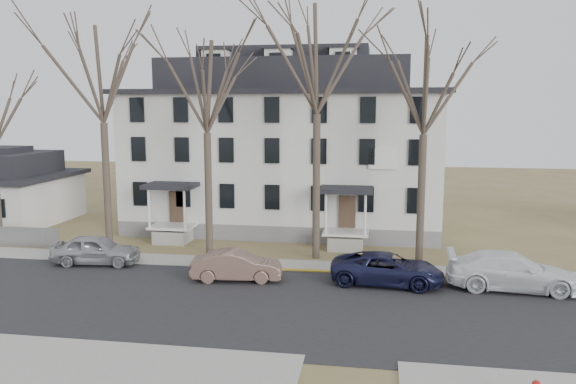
% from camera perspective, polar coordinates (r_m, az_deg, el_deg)
% --- Properties ---
extents(ground, '(120.00, 120.00, 0.00)m').
position_cam_1_polar(ground, '(21.82, -2.75, -13.32)').
color(ground, olive).
rests_on(ground, ground).
extents(main_road, '(120.00, 10.00, 0.04)m').
position_cam_1_polar(main_road, '(23.65, -1.74, -11.54)').
color(main_road, '#27272A').
rests_on(main_road, ground).
extents(far_sidewalk, '(120.00, 2.00, 0.08)m').
position_cam_1_polar(far_sidewalk, '(29.27, 0.49, -7.55)').
color(far_sidewalk, '#A09F97').
rests_on(far_sidewalk, ground).
extents(yellow_curb, '(14.00, 0.25, 0.06)m').
position_cam_1_polar(yellow_curb, '(28.12, 10.44, -8.38)').
color(yellow_curb, gold).
rests_on(yellow_curb, ground).
extents(boarding_house, '(20.80, 12.36, 12.05)m').
position_cam_1_polar(boarding_house, '(38.36, -0.23, 4.46)').
color(boarding_house, slate).
rests_on(boarding_house, ground).
extents(small_house, '(8.70, 8.70, 5.00)m').
position_cam_1_polar(small_house, '(44.75, -26.85, 0.09)').
color(small_house, silver).
rests_on(small_house, ground).
extents(tree_far_left, '(8.40, 8.40, 13.72)m').
position_cam_1_polar(tree_far_left, '(33.35, -18.46, 11.95)').
color(tree_far_left, '#473B31').
rests_on(tree_far_left, ground).
extents(tree_mid_left, '(7.80, 7.80, 12.74)m').
position_cam_1_polar(tree_mid_left, '(31.04, -8.32, 11.20)').
color(tree_mid_left, '#473B31').
rests_on(tree_mid_left, ground).
extents(tree_center, '(9.00, 9.00, 14.70)m').
position_cam_1_polar(tree_center, '(29.92, 3.00, 14.23)').
color(tree_center, '#473B31').
rests_on(tree_center, ground).
extents(tree_mid_right, '(7.80, 7.80, 12.74)m').
position_cam_1_polar(tree_mid_right, '(29.73, 13.78, 11.17)').
color(tree_mid_right, '#473B31').
rests_on(tree_mid_right, ground).
extents(car_silver, '(4.66, 2.27, 1.53)m').
position_cam_1_polar(car_silver, '(31.03, -18.93, -5.63)').
color(car_silver, '#A4A6AA').
rests_on(car_silver, ground).
extents(car_tan, '(4.40, 2.02, 1.40)m').
position_cam_1_polar(car_tan, '(26.85, -5.23, -7.53)').
color(car_tan, '#77594C').
rests_on(car_tan, ground).
extents(car_navy, '(5.33, 2.80, 1.43)m').
position_cam_1_polar(car_navy, '(26.57, 10.05, -7.77)').
color(car_navy, '#181A3A').
rests_on(car_navy, ground).
extents(car_white, '(5.81, 2.61, 1.65)m').
position_cam_1_polar(car_white, '(27.32, 21.76, -7.56)').
color(car_white, white).
rests_on(car_white, ground).
extents(bicycle_left, '(1.97, 1.19, 0.98)m').
position_cam_1_polar(bicycle_left, '(34.85, -12.46, -4.30)').
color(bicycle_left, black).
rests_on(bicycle_left, ground).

